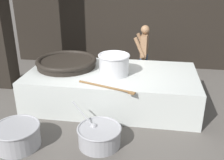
# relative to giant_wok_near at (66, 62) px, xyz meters

# --- Properties ---
(ground_plane) EXTENTS (60.00, 60.00, 0.00)m
(ground_plane) POSITION_rel_giant_wok_near_xyz_m (1.11, -0.20, -0.87)
(ground_plane) COLOR #56514C
(hearth_platform) EXTENTS (3.74, 1.88, 0.77)m
(hearth_platform) POSITION_rel_giant_wok_near_xyz_m (1.11, -0.20, -0.49)
(hearth_platform) COLOR silver
(hearth_platform) RESTS_ON ground_plane
(giant_wok_near) EXTENTS (1.41, 1.41, 0.20)m
(giant_wok_near) POSITION_rel_giant_wok_near_xyz_m (0.00, 0.00, 0.00)
(giant_wok_near) COLOR black
(giant_wok_near) RESTS_ON hearth_platform
(stock_pot) EXTENTS (0.68, 0.68, 0.45)m
(stock_pot) POSITION_rel_giant_wok_near_xyz_m (1.17, -0.32, 0.13)
(stock_pot) COLOR silver
(stock_pot) RESTS_ON hearth_platform
(stirring_paddle) EXTENTS (1.17, 0.45, 0.04)m
(stirring_paddle) POSITION_rel_giant_wok_near_xyz_m (1.18, -1.06, -0.09)
(stirring_paddle) COLOR brown
(stirring_paddle) RESTS_ON hearth_platform
(cook) EXTENTS (0.39, 0.59, 1.58)m
(cook) POSITION_rel_giant_wok_near_xyz_m (1.75, 1.07, -0.02)
(cook) COLOR #8C6647
(cook) RESTS_ON ground_plane
(prep_bowl_vegetables) EXTENTS (0.95, 0.78, 0.67)m
(prep_bowl_vegetables) POSITION_rel_giant_wok_near_xyz_m (1.13, -1.79, -0.68)
(prep_bowl_vegetables) COLOR #9E9EA3
(prep_bowl_vegetables) RESTS_ON ground_plane
(prep_bowl_meat) EXTENTS (0.82, 0.82, 0.40)m
(prep_bowl_meat) POSITION_rel_giant_wok_near_xyz_m (-0.28, -2.04, -0.65)
(prep_bowl_meat) COLOR #9E9EA3
(prep_bowl_meat) RESTS_ON ground_plane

